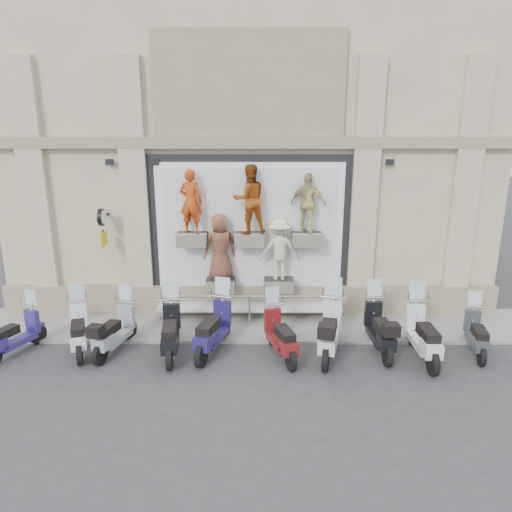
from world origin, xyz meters
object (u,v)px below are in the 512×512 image
object	(u,v)px
scooter_e	(213,319)
scooter_c	(114,323)
scooter_g	(330,321)
scooter_a	(13,327)
scooter_f	(281,326)
scooter_j	(478,326)
guard_rail	(249,312)
scooter_b	(78,322)
scooter_d	(170,323)
scooter_i	(424,325)
scooter_h	(380,320)
clock_sign_bracket	(102,223)

from	to	relation	value
scooter_e	scooter_c	bearing A→B (deg)	-164.06
scooter_e	scooter_g	xyz separation A→B (m)	(2.74, -0.14, 0.02)
scooter_a	scooter_f	distance (m)	6.27
scooter_a	scooter_j	xyz separation A→B (m)	(10.94, 0.11, -0.03)
guard_rail	scooter_b	distance (m)	4.29
scooter_c	scooter_d	size ratio (longest dim) A/B	0.93
scooter_a	scooter_d	world-z (taller)	scooter_d
scooter_a	scooter_e	xyz separation A→B (m)	(4.68, 0.15, 0.12)
scooter_j	scooter_a	bearing A→B (deg)	-167.13
scooter_c	scooter_d	bearing A→B (deg)	8.65
scooter_b	scooter_c	bearing A→B (deg)	-20.69
scooter_g	scooter_i	distance (m)	2.14
scooter_h	scooter_j	distance (m)	2.29
scooter_f	scooter_g	bearing A→B (deg)	-13.16
scooter_d	scooter_h	size ratio (longest dim) A/B	1.00
scooter_b	scooter_h	distance (m)	7.19
scooter_d	scooter_f	distance (m)	2.59
scooter_j	scooter_g	bearing A→B (deg)	-166.07
scooter_b	scooter_f	size ratio (longest dim) A/B	1.01
clock_sign_bracket	scooter_h	distance (m)	7.53
scooter_a	scooter_f	bearing A→B (deg)	21.28
scooter_a	scooter_e	size ratio (longest dim) A/B	0.85
scooter_g	scooter_i	world-z (taller)	scooter_g
scooter_b	scooter_h	bearing A→B (deg)	-19.37
scooter_g	clock_sign_bracket	bearing A→B (deg)	174.92
scooter_b	scooter_h	xyz separation A→B (m)	(7.19, 0.02, 0.04)
guard_rail	scooter_b	size ratio (longest dim) A/B	2.68
scooter_d	scooter_i	bearing A→B (deg)	-8.76
clock_sign_bracket	scooter_j	distance (m)	9.74
guard_rail	scooter_j	xyz separation A→B (m)	(5.42, -1.43, 0.22)
scooter_a	scooter_c	world-z (taller)	scooter_c
guard_rail	scooter_b	xyz separation A→B (m)	(-4.06, -1.37, 0.30)
scooter_c	scooter_j	distance (m)	8.61
clock_sign_bracket	scooter_j	xyz separation A→B (m)	(9.32, -1.90, -2.11)
scooter_a	scooter_e	world-z (taller)	scooter_e
scooter_a	scooter_b	world-z (taller)	scooter_b
guard_rail	scooter_f	size ratio (longest dim) A/B	2.70
scooter_i	scooter_g	bearing A→B (deg)	176.54
scooter_f	scooter_g	xyz separation A→B (m)	(1.16, 0.09, 0.10)
scooter_h	scooter_c	bearing A→B (deg)	178.85
scooter_b	scooter_i	world-z (taller)	scooter_i
scooter_e	scooter_j	world-z (taller)	scooter_e
scooter_a	scooter_j	bearing A→B (deg)	22.57
clock_sign_bracket	scooter_d	size ratio (longest dim) A/B	0.51
guard_rail	scooter_j	world-z (taller)	scooter_j
scooter_d	scooter_e	size ratio (longest dim) A/B	0.97
scooter_e	clock_sign_bracket	bearing A→B (deg)	164.91
scooter_h	scooter_i	xyz separation A→B (m)	(0.91, -0.36, 0.03)
clock_sign_bracket	scooter_b	bearing A→B (deg)	-94.97
guard_rail	scooter_d	xyz separation A→B (m)	(-1.83, -1.52, 0.34)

